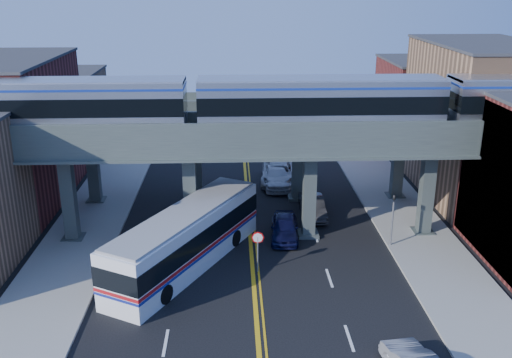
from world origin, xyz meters
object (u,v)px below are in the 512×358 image
traffic_signal (393,215)px  car_lane_a (285,227)px  transit_bus (186,239)px  car_lane_b (313,207)px  car_lane_d (276,177)px  transit_train (320,102)px  car_lane_c (278,173)px  stop_sign (258,245)px

traffic_signal → car_lane_a: traffic_signal is taller
transit_bus → car_lane_b: 11.54m
car_lane_a → car_lane_d: (0.25, 10.51, 0.01)m
transit_train → car_lane_a: 8.80m
car_lane_b → car_lane_c: 7.80m
car_lane_a → car_lane_b: size_ratio=1.01×
stop_sign → car_lane_c: size_ratio=0.43×
traffic_signal → transit_bus: 13.38m
stop_sign → transit_bus: bearing=167.1°
transit_train → car_lane_c: transit_train is taller
transit_train → traffic_signal: transit_train is taller
transit_bus → car_lane_a: bearing=-30.8°
traffic_signal → car_lane_c: bearing=116.3°
traffic_signal → transit_bus: (-13.22, -2.01, -0.54)m
traffic_signal → car_lane_b: bearing=129.4°
car_lane_a → car_lane_d: bearing=93.4°
car_lane_b → car_lane_c: bearing=103.3°
traffic_signal → transit_train: bearing=156.9°
traffic_signal → car_lane_d: 13.97m
traffic_signal → car_lane_c: 14.51m
stop_sign → car_lane_c: bearing=81.1°
stop_sign → transit_bus: size_ratio=0.20×
transit_bus → car_lane_a: transit_bus is taller
transit_train → car_lane_c: size_ratio=7.83×
stop_sign → traffic_signal: (8.90, 3.00, 0.54)m
transit_train → car_lane_d: size_ratio=8.84×
transit_train → car_lane_d: transit_train is taller
transit_train → stop_sign: (-4.20, -5.00, -7.55)m
transit_train → car_lane_a: (-2.16, -0.30, -8.52)m
car_lane_a → car_lane_b: (2.43, 3.70, -0.04)m
stop_sign → car_lane_b: (4.47, 8.40, -1.01)m
transit_bus → car_lane_d: transit_bus is taller
transit_train → car_lane_d: 13.43m
transit_bus → transit_train: bearing=-35.9°
transit_bus → car_lane_d: bearing=4.0°
stop_sign → transit_bus: transit_bus is taller
transit_bus → car_lane_b: (8.78, 7.41, -1.01)m
transit_train → stop_sign: size_ratio=18.33×
transit_train → car_lane_b: size_ratio=10.62×
stop_sign → traffic_signal: size_ratio=0.64×
stop_sign → car_lane_a: 5.22m
transit_train → stop_sign: bearing=-130.0°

